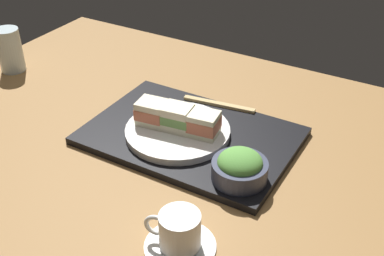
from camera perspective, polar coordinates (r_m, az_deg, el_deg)
ground_plane at (r=110.01cm, az=-1.83°, el=-2.60°), size 140.00×100.00×3.00cm
serving_tray at (r=110.48cm, az=-0.18°, el=-0.92°), size 45.65×31.14×1.69cm
sandwich_plate at (r=109.14cm, az=-1.67°, el=-0.38°), size 23.28×23.28×1.57cm
sandwich_near at (r=105.33cm, az=1.37°, el=0.46°), size 6.93×6.25×5.26cm
sandwich_middle at (r=107.20cm, az=-1.70°, el=1.20°), size 7.17×6.14×5.57cm
sandwich_far at (r=109.49cm, az=-4.65°, el=1.82°), size 6.98×6.30×5.48cm
salad_bowl at (r=95.86cm, az=5.54°, el=-4.52°), size 11.04×11.04×6.28cm
chopsticks_pair at (r=120.14cm, az=3.14°, el=2.78°), size 18.11×3.91×0.70cm
coffee_cup at (r=84.13cm, az=-1.49°, el=-12.09°), size 12.42×12.38×7.17cm
drinking_glass at (r=146.97cm, az=-20.31°, el=8.45°), size 6.71×6.71×12.22cm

